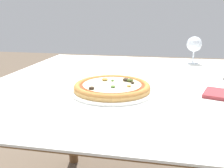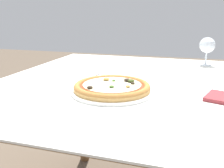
{
  "view_description": "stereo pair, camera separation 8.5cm",
  "coord_description": "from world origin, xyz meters",
  "px_view_note": "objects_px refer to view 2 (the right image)",
  "views": [
    {
      "loc": [
        0.09,
        -0.98,
        0.99
      ],
      "look_at": [
        -0.07,
        -0.18,
        0.75
      ],
      "focal_mm": 40.0,
      "sensor_mm": 36.0,
      "label": 1
    },
    {
      "loc": [
        0.17,
        -0.96,
        0.99
      ],
      "look_at": [
        -0.07,
        -0.18,
        0.75
      ],
      "focal_mm": 40.0,
      "sensor_mm": 36.0,
      "label": 2
    }
  ],
  "objects_px": {
    "dining_table": "(140,101)",
    "pizza_plate": "(112,88)",
    "wine_glass_far_left": "(207,46)",
    "fork": "(94,76)"
  },
  "relations": [
    {
      "from": "dining_table",
      "to": "pizza_plate",
      "type": "height_order",
      "value": "pizza_plate"
    },
    {
      "from": "dining_table",
      "to": "wine_glass_far_left",
      "type": "distance_m",
      "value": 0.53
    },
    {
      "from": "pizza_plate",
      "to": "wine_glass_far_left",
      "type": "bearing_deg",
      "value": 60.7
    },
    {
      "from": "pizza_plate",
      "to": "fork",
      "type": "xyz_separation_m",
      "value": [
        -0.14,
        0.19,
        -0.01
      ]
    },
    {
      "from": "wine_glass_far_left",
      "to": "dining_table",
      "type": "bearing_deg",
      "value": -122.44
    },
    {
      "from": "dining_table",
      "to": "wine_glass_far_left",
      "type": "relative_size",
      "value": 7.85
    },
    {
      "from": "dining_table",
      "to": "wine_glass_far_left",
      "type": "height_order",
      "value": "wine_glass_far_left"
    },
    {
      "from": "wine_glass_far_left",
      "to": "pizza_plate",
      "type": "bearing_deg",
      "value": -119.3
    },
    {
      "from": "dining_table",
      "to": "wine_glass_far_left",
      "type": "xyz_separation_m",
      "value": [
        0.27,
        0.42,
        0.19
      ]
    },
    {
      "from": "dining_table",
      "to": "pizza_plate",
      "type": "relative_size",
      "value": 4.02
    }
  ]
}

